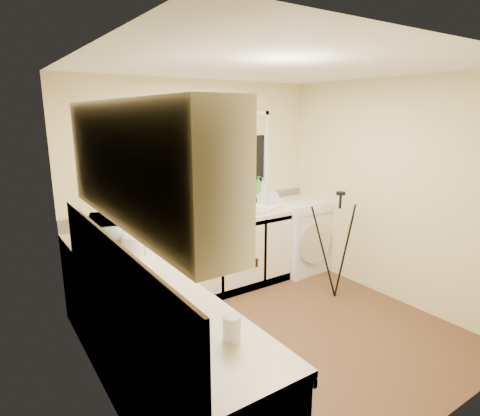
{
  "coord_description": "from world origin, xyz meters",
  "views": [
    {
      "loc": [
        -2.23,
        -2.65,
        2.08
      ],
      "look_at": [
        -0.06,
        0.55,
        1.15
      ],
      "focal_mm": 29.83,
      "sensor_mm": 36.0,
      "label": 1
    }
  ],
  "objects_px": {
    "cup_left": "(174,312)",
    "kettle": "(133,251)",
    "plant_c": "(217,191)",
    "microwave": "(111,235)",
    "soap_bottle_clear": "(263,186)",
    "dish_rack": "(269,207)",
    "plant_a": "(174,196)",
    "plant_d": "(236,189)",
    "laptop": "(152,221)",
    "cup_back": "(281,202)",
    "washing_machine": "(297,235)",
    "steel_jar": "(164,307)",
    "tripod": "(338,245)",
    "glass_jug": "(232,328)",
    "plant_b": "(200,193)",
    "soap_bottle_green": "(258,185)"
  },
  "relations": [
    {
      "from": "tripod",
      "to": "plant_a",
      "type": "bearing_deg",
      "value": 134.46
    },
    {
      "from": "plant_a",
      "to": "soap_bottle_green",
      "type": "xyz_separation_m",
      "value": [
        1.18,
        0.01,
        0.01
      ]
    },
    {
      "from": "dish_rack",
      "to": "cup_left",
      "type": "distance_m",
      "value": 2.82
    },
    {
      "from": "steel_jar",
      "to": "microwave",
      "type": "xyz_separation_m",
      "value": [
        0.08,
        1.28,
        0.1
      ]
    },
    {
      "from": "glass_jug",
      "to": "plant_a",
      "type": "height_order",
      "value": "plant_a"
    },
    {
      "from": "washing_machine",
      "to": "plant_a",
      "type": "distance_m",
      "value": 1.81
    },
    {
      "from": "plant_d",
      "to": "laptop",
      "type": "bearing_deg",
      "value": -172.33
    },
    {
      "from": "kettle",
      "to": "washing_machine",
      "type": "bearing_deg",
      "value": 18.53
    },
    {
      "from": "plant_a",
      "to": "plant_c",
      "type": "relative_size",
      "value": 1.03
    },
    {
      "from": "steel_jar",
      "to": "tripod",
      "type": "bearing_deg",
      "value": 19.13
    },
    {
      "from": "kettle",
      "to": "soap_bottle_clear",
      "type": "distance_m",
      "value": 2.4
    },
    {
      "from": "dish_rack",
      "to": "plant_a",
      "type": "height_order",
      "value": "plant_a"
    },
    {
      "from": "washing_machine",
      "to": "plant_a",
      "type": "bearing_deg",
      "value": 169.02
    },
    {
      "from": "plant_c",
      "to": "cup_left",
      "type": "bearing_deg",
      "value": -126.46
    },
    {
      "from": "microwave",
      "to": "plant_a",
      "type": "relative_size",
      "value": 2.47
    },
    {
      "from": "soap_bottle_clear",
      "to": "cup_back",
      "type": "bearing_deg",
      "value": -47.1
    },
    {
      "from": "cup_left",
      "to": "plant_b",
      "type": "bearing_deg",
      "value": 57.68
    },
    {
      "from": "kettle",
      "to": "plant_a",
      "type": "height_order",
      "value": "plant_a"
    },
    {
      "from": "glass_jug",
      "to": "plant_b",
      "type": "relative_size",
      "value": 0.64
    },
    {
      "from": "soap_bottle_clear",
      "to": "cup_left",
      "type": "bearing_deg",
      "value": -137.15
    },
    {
      "from": "laptop",
      "to": "kettle",
      "type": "height_order",
      "value": "same"
    },
    {
      "from": "laptop",
      "to": "soap_bottle_clear",
      "type": "bearing_deg",
      "value": -7.1
    },
    {
      "from": "washing_machine",
      "to": "laptop",
      "type": "relative_size",
      "value": 2.56
    },
    {
      "from": "dish_rack",
      "to": "cup_back",
      "type": "xyz_separation_m",
      "value": [
        0.25,
        0.07,
        0.01
      ]
    },
    {
      "from": "steel_jar",
      "to": "microwave",
      "type": "relative_size",
      "value": 0.18
    },
    {
      "from": "microwave",
      "to": "cup_left",
      "type": "distance_m",
      "value": 1.37
    },
    {
      "from": "plant_d",
      "to": "cup_back",
      "type": "relative_size",
      "value": 1.97
    },
    {
      "from": "glass_jug",
      "to": "dish_rack",
      "type": "bearing_deg",
      "value": 47.93
    },
    {
      "from": "cup_back",
      "to": "laptop",
      "type": "bearing_deg",
      "value": 179.54
    },
    {
      "from": "cup_left",
      "to": "dish_rack",
      "type": "bearing_deg",
      "value": 40.31
    },
    {
      "from": "kettle",
      "to": "laptop",
      "type": "bearing_deg",
      "value": 60.15
    },
    {
      "from": "laptop",
      "to": "kettle",
      "type": "xyz_separation_m",
      "value": [
        -0.53,
        -0.93,
        0.05
      ]
    },
    {
      "from": "cup_left",
      "to": "kettle",
      "type": "bearing_deg",
      "value": 83.74
    },
    {
      "from": "washing_machine",
      "to": "microwave",
      "type": "distance_m",
      "value": 2.69
    },
    {
      "from": "microwave",
      "to": "soap_bottle_clear",
      "type": "relative_size",
      "value": 2.6
    },
    {
      "from": "tripod",
      "to": "cup_back",
      "type": "xyz_separation_m",
      "value": [
        -0.04,
        0.96,
        0.32
      ]
    },
    {
      "from": "dish_rack",
      "to": "plant_a",
      "type": "bearing_deg",
      "value": 154.6
    },
    {
      "from": "dish_rack",
      "to": "plant_a",
      "type": "xyz_separation_m",
      "value": [
        -1.17,
        0.25,
        0.23
      ]
    },
    {
      "from": "cup_back",
      "to": "plant_a",
      "type": "bearing_deg",
      "value": 172.81
    },
    {
      "from": "laptop",
      "to": "kettle",
      "type": "bearing_deg",
      "value": -132.8
    },
    {
      "from": "tripod",
      "to": "steel_jar",
      "type": "relative_size",
      "value": 12.76
    },
    {
      "from": "plant_a",
      "to": "soap_bottle_green",
      "type": "distance_m",
      "value": 1.18
    },
    {
      "from": "glass_jug",
      "to": "soap_bottle_clear",
      "type": "distance_m",
      "value": 3.22
    },
    {
      "from": "laptop",
      "to": "steel_jar",
      "type": "xyz_separation_m",
      "value": [
        -0.67,
        -1.83,
        -0.01
      ]
    },
    {
      "from": "steel_jar",
      "to": "soap_bottle_green",
      "type": "xyz_separation_m",
      "value": [
        2.19,
        2.0,
        0.22
      ]
    },
    {
      "from": "plant_c",
      "to": "cup_back",
      "type": "relative_size",
      "value": 1.91
    },
    {
      "from": "laptop",
      "to": "soap_bottle_green",
      "type": "height_order",
      "value": "soap_bottle_green"
    },
    {
      "from": "kettle",
      "to": "soap_bottle_green",
      "type": "height_order",
      "value": "soap_bottle_green"
    },
    {
      "from": "plant_b",
      "to": "soap_bottle_green",
      "type": "xyz_separation_m",
      "value": [
        0.85,
        -0.0,
        0.01
      ]
    },
    {
      "from": "kettle",
      "to": "cup_left",
      "type": "bearing_deg",
      "value": -96.26
    }
  ]
}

